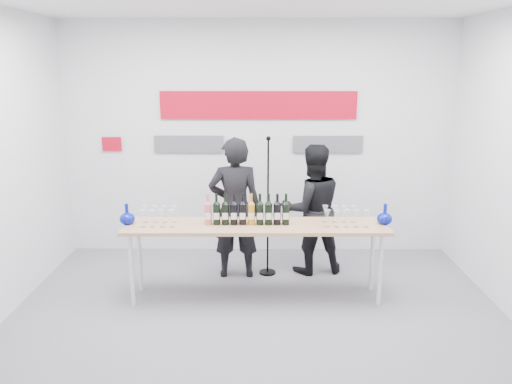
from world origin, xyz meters
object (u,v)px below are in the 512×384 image
tasting_table (256,230)px  presenter_left (235,208)px  presenter_right (312,209)px  mic_stand (268,233)px

tasting_table → presenter_left: presenter_left is taller
presenter_left → presenter_right: size_ratio=1.07×
presenter_left → mic_stand: size_ratio=1.00×
tasting_table → mic_stand: size_ratio=1.65×
mic_stand → tasting_table: bearing=-119.4°
presenter_left → mic_stand: (0.38, 0.05, -0.32)m
tasting_table → presenter_left: size_ratio=1.65×
presenter_right → mic_stand: bearing=-0.6°
presenter_right → mic_stand: (-0.53, -0.09, -0.27)m
mic_stand → presenter_right: bearing=-7.4°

